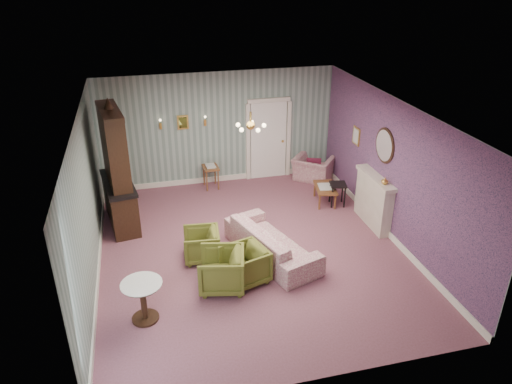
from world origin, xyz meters
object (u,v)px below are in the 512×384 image
object	(u,v)px
coffee_table	(325,194)
olive_chair_c	(201,243)
dresser	(115,165)
sofa_chintz	(272,237)
fireplace	(374,200)
olive_chair_a	(221,268)
side_table_black	(337,194)
olive_chair_b	(245,263)
pedestal_table	(143,301)
wingback_chair	(313,165)

from	to	relation	value
coffee_table	olive_chair_c	bearing A→B (deg)	-152.34
olive_chair_c	dresser	bearing A→B (deg)	-134.92
sofa_chintz	fireplace	bearing A→B (deg)	-93.04
fireplace	coffee_table	distance (m)	1.43
olive_chair_a	side_table_black	distance (m)	4.12
olive_chair_a	sofa_chintz	bearing A→B (deg)	136.54
olive_chair_b	fireplace	bearing A→B (deg)	96.14
coffee_table	pedestal_table	size ratio (longest dim) A/B	1.15
dresser	pedestal_table	distance (m)	3.57
olive_chair_a	pedestal_table	distance (m)	1.49
side_table_black	wingback_chair	bearing A→B (deg)	91.91
fireplace	side_table_black	bearing A→B (deg)	111.08
fireplace	coffee_table	size ratio (longest dim) A/B	1.68
side_table_black	sofa_chintz	bearing A→B (deg)	-140.57
olive_chair_b	dresser	distance (m)	3.67
wingback_chair	coffee_table	size ratio (longest dim) A/B	1.17
pedestal_table	olive_chair_a	bearing A→B (deg)	21.34
olive_chair_a	olive_chair_c	bearing A→B (deg)	-155.15
sofa_chintz	side_table_black	distance (m)	2.75
sofa_chintz	pedestal_table	world-z (taller)	sofa_chintz
sofa_chintz	olive_chair_b	bearing A→B (deg)	115.30
dresser	sofa_chintz	bearing A→B (deg)	-44.77
dresser	side_table_black	xyz separation A→B (m)	(5.00, -0.35, -1.12)
dresser	pedestal_table	bearing A→B (deg)	-92.96
dresser	side_table_black	bearing A→B (deg)	-12.80
olive_chair_a	sofa_chintz	world-z (taller)	sofa_chintz
side_table_black	fireplace	bearing A→B (deg)	-68.92
coffee_table	dresser	bearing A→B (deg)	178.17
olive_chair_a	olive_chair_b	bearing A→B (deg)	114.02
olive_chair_a	olive_chair_b	distance (m)	0.45
olive_chair_c	coffee_table	bearing A→B (deg)	123.42
olive_chair_c	sofa_chintz	size ratio (longest dim) A/B	0.31
sofa_chintz	dresser	world-z (taller)	dresser
sofa_chintz	pedestal_table	size ratio (longest dim) A/B	3.11
olive_chair_c	wingback_chair	xyz separation A→B (m)	(3.43, 3.04, 0.08)
pedestal_table	fireplace	bearing A→B (deg)	21.80
olive_chair_b	fireplace	size ratio (longest dim) A/B	0.54
pedestal_table	coffee_table	bearing A→B (deg)	36.36
olive_chair_c	side_table_black	world-z (taller)	olive_chair_c
olive_chair_b	sofa_chintz	world-z (taller)	sofa_chintz
olive_chair_b	fireplace	world-z (taller)	fireplace
olive_chair_c	olive_chair_b	bearing A→B (deg)	41.53
olive_chair_b	dresser	bearing A→B (deg)	-159.00
wingback_chair	coffee_table	xyz separation A→B (m)	(-0.19, -1.35, -0.21)
sofa_chintz	dresser	bearing A→B (deg)	35.33
side_table_black	pedestal_table	world-z (taller)	pedestal_table
sofa_chintz	olive_chair_c	bearing A→B (deg)	61.45
wingback_chair	side_table_black	size ratio (longest dim) A/B	1.73
olive_chair_b	sofa_chintz	size ratio (longest dim) A/B	0.33
sofa_chintz	olive_chair_a	bearing A→B (deg)	105.11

